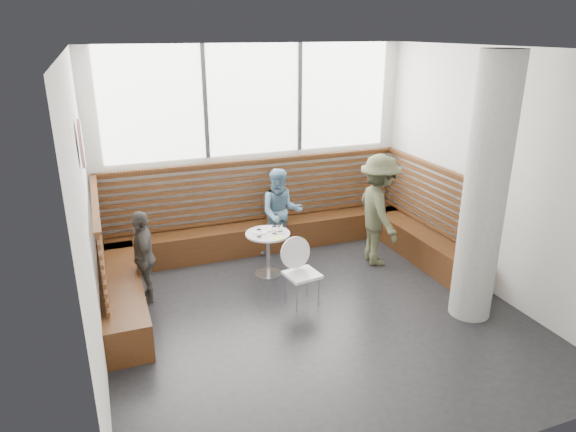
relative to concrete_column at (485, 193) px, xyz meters
name	(u,v)px	position (x,y,z in m)	size (l,w,h in m)	color
room	(319,195)	(-1.85, 0.60, 0.00)	(5.00, 5.00, 3.20)	silver
booth	(270,236)	(-1.85, 2.37, -1.19)	(5.00, 2.50, 1.44)	#3E220F
concrete_column	(485,193)	(0.00, 0.00, 0.00)	(0.50, 0.50, 3.20)	gray
wall_art	(81,144)	(-4.31, 1.00, 0.70)	(0.50, 0.50, 0.03)	white
cafe_table	(268,245)	(-2.04, 1.92, -1.13)	(0.64, 0.64, 0.66)	silver
cafe_chair	(300,266)	(-1.91, 1.00, -1.08)	(0.43, 0.42, 0.89)	white
adult_man	(379,210)	(-0.35, 1.74, -0.75)	(1.09, 0.63, 1.69)	#44472F
child_back	(281,213)	(-1.61, 2.56, -0.90)	(0.68, 0.53, 1.40)	#5C849F
child_left	(144,256)	(-3.77, 1.80, -0.98)	(0.73, 0.30, 1.25)	#4B4844
plate_near	(260,232)	(-2.13, 1.98, -0.94)	(0.21, 0.21, 0.01)	white
plate_far	(269,229)	(-1.98, 2.04, -0.94)	(0.20, 0.20, 0.01)	white
glass_left	(259,233)	(-2.19, 1.83, -0.89)	(0.07, 0.07, 0.11)	white
glass_mid	(274,230)	(-1.96, 1.87, -0.89)	(0.07, 0.07, 0.11)	white
glass_right	(280,228)	(-1.85, 1.93, -0.89)	(0.07, 0.07, 0.11)	white
menu_card	(277,238)	(-1.98, 1.69, -0.94)	(0.21, 0.15, 0.00)	#A5C64C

